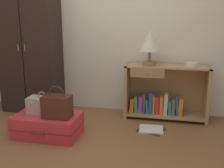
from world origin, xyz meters
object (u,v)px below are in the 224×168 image
bookshelf (163,94)px  suitcase_large (48,125)px  bowl (192,64)px  bottle (12,125)px  wardrobe (30,46)px  table_lamp (150,42)px  handbag (57,106)px  train_case (43,105)px  open_book_on_floor (151,129)px

bookshelf → suitcase_large: (-1.32, -0.89, -0.22)m
bowl → bottle: (-2.15, -0.87, -0.69)m
bookshelf → wardrobe: bearing=-178.6°
table_lamp → bowl: table_lamp is taller
bottle → wardrobe: bearing=100.3°
suitcase_large → handbag: 0.31m
wardrobe → bookshelf: (1.95, 0.05, -0.62)m
suitcase_large → train_case: train_case is taller
train_case → handbag: bearing=-20.4°
bookshelf → bowl: 0.55m
wardrobe → suitcase_large: wardrobe is taller
bookshelf → handbag: 1.50m
bottle → bookshelf: bearing=26.4°
handbag → wardrobe: bearing=131.5°
bowl → bottle: bowl is taller
table_lamp → bowl: 0.62m
train_case → bottle: bearing=-173.9°
bowl → suitcase_large: size_ratio=0.21×
open_book_on_floor → suitcase_large: bearing=-161.3°
table_lamp → suitcase_large: (-1.12, -0.84, -0.93)m
wardrobe → suitcase_large: 1.34m
train_case → handbag: 0.24m
table_lamp → open_book_on_floor: (0.08, -0.44, -1.05)m
wardrobe → train_case: bearing=-55.1°
train_case → wardrobe: bearing=124.9°
bookshelf → suitcase_large: size_ratio=1.46×
bookshelf → handbag: bearing=-141.5°
table_lamp → suitcase_large: table_lamp is taller
train_case → open_book_on_floor: 1.37m
wardrobe → handbag: size_ratio=5.26×
table_lamp → handbag: table_lamp is taller
wardrobe → suitcase_large: (0.63, -0.84, -0.84)m
bowl → bottle: bearing=-157.9°
bookshelf → table_lamp: size_ratio=2.40×
train_case → suitcase_large: bearing=-27.7°
bowl → train_case: bowl is taller
wardrobe → table_lamp: wardrobe is taller
train_case → handbag: size_ratio=0.92×
bookshelf → bowl: bowl is taller
table_lamp → bottle: bearing=-151.9°
suitcase_large → bottle: size_ratio=3.95×
table_lamp → handbag: size_ratio=1.26×
table_lamp → bottle: table_lamp is taller
table_lamp → bookshelf: bearing=11.5°
bookshelf → table_lamp: bearing=-168.5°
bookshelf → suitcase_large: 1.61m
wardrobe → bottle: bearing=-79.7°
wardrobe → table_lamp: (1.74, 0.01, 0.09)m
wardrobe → bottle: size_ratio=10.02×
suitcase_large → open_book_on_floor: suitcase_large is taller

